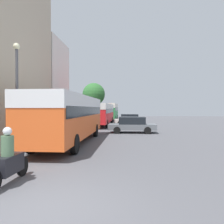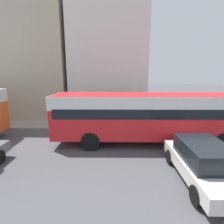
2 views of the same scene
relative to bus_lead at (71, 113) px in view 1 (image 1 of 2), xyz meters
name	(u,v)px [view 1 (image 1 of 2)]	position (x,y,z in m)	size (l,w,h in m)	color
ground_plane	(42,210)	(1.89, -9.33, -1.99)	(120.00, 120.00, 0.00)	#515156
building_far_terrace	(38,84)	(-7.25, 11.83, 3.22)	(5.88, 6.52, 10.42)	silver
bus_lead	(71,113)	(0.00, 0.00, 0.00)	(2.55, 10.93, 3.07)	#EA5B23
bus_following	(101,111)	(0.09, 14.57, -0.12)	(2.57, 11.24, 2.86)	red
bus_third_in_line	(110,110)	(0.24, 26.32, 0.06)	(2.61, 9.08, 3.18)	#2D8447
motorcycle_behind_lead	(9,162)	(0.25, -7.80, -1.31)	(0.39, 2.24, 1.73)	black
car_crossing	(130,119)	(3.90, 15.71, -1.22)	(4.18, 1.82, 1.49)	silver
car_far_curb	(132,125)	(4.11, 6.34, -1.22)	(4.39, 1.92, 1.49)	slate
pedestrian_near_curb	(72,118)	(-2.89, 10.96, -0.89)	(0.38, 0.38, 1.86)	#232838
pedestrian_walking_away	(88,115)	(-3.71, 25.25, -0.90)	(0.38, 0.38, 1.84)	#232838
street_tree	(94,94)	(-3.32, 29.58, 3.13)	(4.53, 4.53, 7.26)	brown
lamp_post	(17,85)	(-2.46, -2.23, 1.61)	(0.36, 0.36, 5.79)	#47474C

